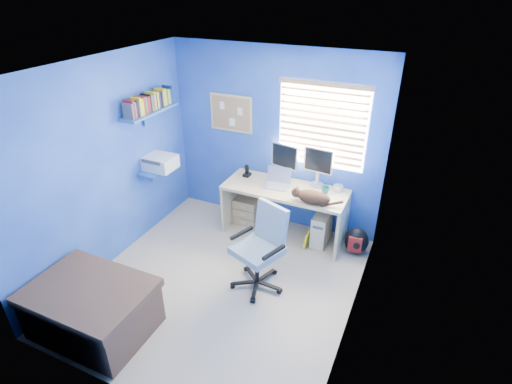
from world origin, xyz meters
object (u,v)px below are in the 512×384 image
at_px(office_chair, 260,258).
at_px(cat, 313,197).
at_px(tower_pc, 322,228).
at_px(desk, 284,212).
at_px(laptop, 277,179).

bearing_deg(office_chair, cat, 68.35).
xyz_separation_m(tower_pc, office_chair, (-0.42, -1.12, 0.15)).
relative_size(cat, office_chair, 0.43).
xyz_separation_m(cat, tower_pc, (0.08, 0.26, -0.59)).
distance_m(desk, tower_pc, 0.55).
bearing_deg(cat, tower_pc, 73.79).
relative_size(laptop, cat, 0.77).
bearing_deg(tower_pc, desk, -174.06).
bearing_deg(office_chair, laptop, 102.40).
relative_size(cat, tower_pc, 0.96).
xyz_separation_m(laptop, cat, (0.58, -0.22, -0.03)).
height_order(tower_pc, office_chair, office_chair).
relative_size(desk, tower_pc, 3.69).
bearing_deg(desk, laptop, 178.28).
bearing_deg(laptop, desk, -6.87).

